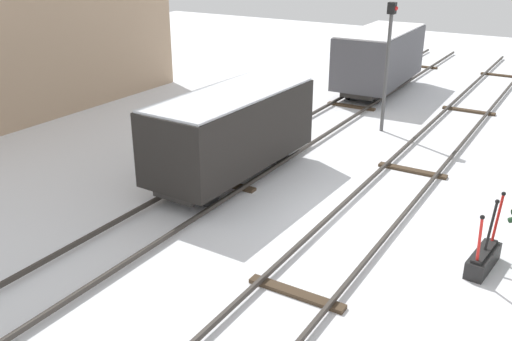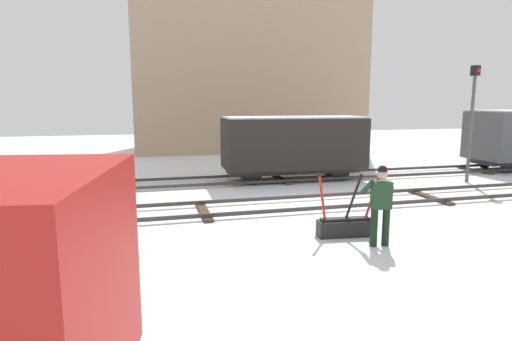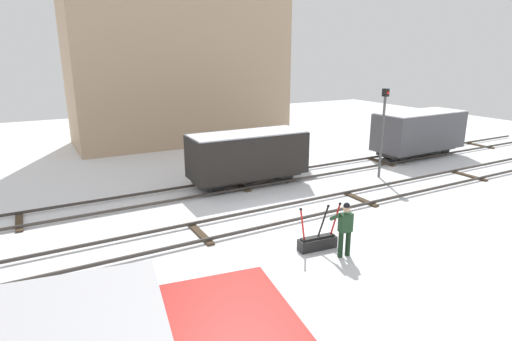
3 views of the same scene
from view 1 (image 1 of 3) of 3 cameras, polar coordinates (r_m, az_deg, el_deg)
ground_plane at (r=13.60m, az=11.02°, el=-4.97°), size 60.00×60.00×0.00m
track_main_line at (r=13.56m, az=11.05°, el=-4.58°), size 44.00×1.94×0.18m
track_siding_near at (r=15.26m, az=-3.29°, el=-1.01°), size 44.00×1.94×0.18m
switch_lever_frame at (r=12.31m, az=21.90°, el=-8.11°), size 1.46×0.49×1.44m
signal_post at (r=19.40m, az=13.12°, el=11.18°), size 0.24×0.32×4.27m
freight_car_near_switch at (r=15.15m, az=-2.42°, el=4.04°), size 5.36×2.16×2.43m
freight_car_mid_siding at (r=24.90m, az=12.33°, el=11.07°), size 5.58×2.37×2.63m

